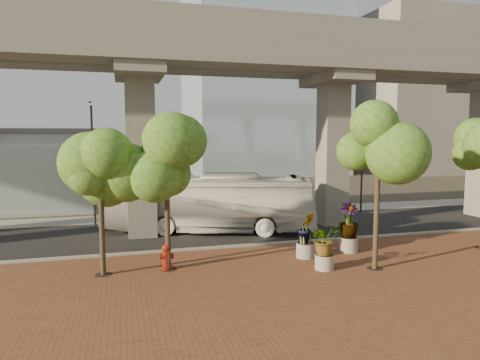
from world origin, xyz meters
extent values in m
plane|color=#3B342A|center=(0.00, 0.00, 0.00)|extent=(160.00, 160.00, 0.00)
cube|color=brown|center=(0.00, -8.00, 0.03)|extent=(70.00, 13.00, 0.06)
cube|color=black|center=(0.00, 2.00, 0.02)|extent=(90.00, 8.00, 0.04)
cube|color=gray|center=(0.00, -2.00, 0.08)|extent=(70.00, 0.25, 0.16)
cube|color=gray|center=(0.00, 7.50, 0.03)|extent=(90.00, 3.00, 0.06)
cube|color=gray|center=(0.00, 0.40, 10.50)|extent=(72.00, 2.40, 1.80)
cube|color=gray|center=(0.00, 3.60, 10.50)|extent=(72.00, 2.40, 1.80)
cube|color=gray|center=(0.00, -0.70, 11.90)|extent=(72.00, 0.12, 1.00)
cube|color=gray|center=(0.00, 4.70, 11.90)|extent=(72.00, 0.12, 1.00)
cube|color=gray|center=(38.00, 36.00, 12.00)|extent=(18.00, 16.00, 24.00)
imported|color=silver|center=(-2.04, 1.96, 1.74)|extent=(12.79, 6.68, 3.48)
cylinder|color=maroon|center=(-5.28, -4.75, 0.12)|extent=(0.54, 0.54, 0.12)
cylinder|color=maroon|center=(-5.28, -4.75, 0.55)|extent=(0.36, 0.36, 0.86)
sphere|color=maroon|center=(-5.28, -4.75, 0.98)|extent=(0.42, 0.42, 0.42)
cylinder|color=maroon|center=(-5.28, -4.75, 1.18)|extent=(0.12, 0.12, 0.15)
cylinder|color=maroon|center=(-5.28, -4.75, 0.63)|extent=(0.60, 0.24, 0.24)
cylinder|color=gray|center=(1.28, -6.55, 0.38)|extent=(0.82, 0.82, 0.63)
imported|color=#2C5B18|center=(1.28, -6.55, 1.37)|extent=(1.81, 1.81, 1.36)
cylinder|color=gray|center=(3.70, -4.31, 0.42)|extent=(0.93, 0.93, 0.72)
imported|color=#2C5B18|center=(3.70, -4.31, 1.63)|extent=(2.27, 2.27, 1.70)
cylinder|color=#A5A395|center=(1.23, -4.68, 0.40)|extent=(0.89, 0.89, 0.69)
imported|color=#2C5B18|center=(1.23, -4.68, 1.49)|extent=(1.97, 1.97, 1.48)
cylinder|color=#463828|center=(-7.88, -4.81, 1.62)|extent=(0.22, 0.22, 3.13)
cylinder|color=black|center=(-7.88, -4.81, 0.07)|extent=(0.70, 0.70, 0.01)
cylinder|color=#463828|center=(-5.21, -4.82, 1.84)|extent=(0.22, 0.22, 3.55)
cylinder|color=black|center=(-5.21, -4.82, 0.07)|extent=(0.70, 0.70, 0.01)
cylinder|color=#463828|center=(3.42, -7.06, 2.19)|extent=(0.22, 0.22, 4.26)
cylinder|color=black|center=(3.42, -7.06, 0.07)|extent=(0.70, 0.70, 0.01)
cylinder|color=#2C2C31|center=(-8.82, 5.61, 3.90)|extent=(0.14, 0.14, 7.73)
cube|color=#2C2C31|center=(-8.82, 5.13, 7.77)|extent=(0.14, 0.97, 0.14)
cube|color=silver|center=(-8.82, 4.65, 7.67)|extent=(0.39, 0.19, 0.12)
cylinder|color=#2A292E|center=(10.29, 5.50, 4.09)|extent=(0.14, 0.14, 8.09)
cube|color=#2A292E|center=(10.29, 4.99, 8.13)|extent=(0.15, 1.01, 0.15)
cube|color=silver|center=(10.29, 4.49, 8.03)|extent=(0.40, 0.20, 0.12)
camera|label=1|loc=(-6.95, -22.89, 5.81)|focal=32.00mm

